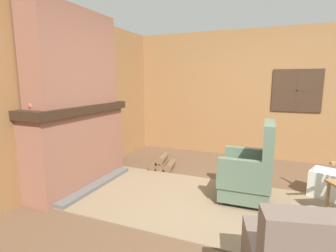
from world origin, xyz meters
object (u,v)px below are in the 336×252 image
Objects in this scene: armchair at (249,173)px; storage_case at (98,98)px; oil_lamp_vase at (32,102)px; laundry_basket at (328,184)px; firewood_stack at (162,163)px; decorative_plate_on_mantel at (70,97)px.

armchair is 2.56m from storage_case.
armchair is at bearing 24.42° from oil_lamp_vase.
storage_case is (0.00, 1.23, -0.03)m from oil_lamp_vase.
laundry_basket is 3.88m from oil_lamp_vase.
firewood_stack is 1.90m from decorative_plate_on_mantel.
firewood_stack is 1.77× the size of oil_lamp_vase.
armchair reaches higher than firewood_stack.
firewood_stack is 1.56m from storage_case.
decorative_plate_on_mantel is (-0.90, -1.17, 1.21)m from firewood_stack.
laundry_basket is at bearing 15.72° from decorative_plate_on_mantel.
armchair is 2.79m from oil_lamp_vase.
oil_lamp_vase is at bearing 22.59° from armchair.
laundry_basket is at bearing -4.92° from firewood_stack.
armchair is 2.00× the size of laundry_basket.
firewood_stack is at bearing 52.50° from decorative_plate_on_mantel.
oil_lamp_vase is at bearing -154.73° from laundry_basket.
firewood_stack is 2.50m from laundry_basket.
decorative_plate_on_mantel is at bearing 8.82° from armchair.
storage_case is (-2.40, 0.14, 0.88)m from armchair.
oil_lamp_vase is (-2.40, -1.09, 0.91)m from armchair.
storage_case is at bearing -173.88° from laundry_basket.
firewood_stack is 2.21× the size of storage_case.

